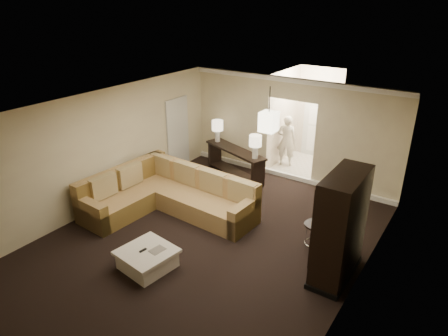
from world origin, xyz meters
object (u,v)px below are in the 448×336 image
Objects in this scene: sectional_sofa at (168,196)px; armoire at (340,229)px; person at (287,138)px; drink_table at (315,231)px; console_table at (235,160)px; coffee_table at (147,259)px.

armoire is (4.10, -0.06, 0.57)m from sectional_sofa.
sectional_sofa is 4.28m from person.
drink_table is (-0.65, 0.57, -0.57)m from armoire.
console_table is at bearing 145.85° from armoire.
sectional_sofa reaches higher than drink_table.
drink_table is 4.35m from person.
coffee_table is 0.62× the size of person.
sectional_sofa is 4.14m from armoire.
person is (-0.05, 5.97, 0.66)m from coffee_table.
console_table is 3.90× the size of drink_table.
drink_table is at bearing 138.32° from armoire.
drink_table is at bearing -13.82° from console_table.
armoire is (2.99, 1.79, 0.77)m from coffee_table.
person is at bearing 126.07° from armoire.
person is (1.06, 4.12, 0.45)m from sectional_sofa.
drink_table is at bearing 45.28° from coffee_table.
armoire is at bearing -41.68° from drink_table.
console_table is 3.79m from drink_table.
coffee_table is (1.11, -1.85, -0.20)m from sectional_sofa.
person is (-3.04, 4.17, -0.12)m from armoire.
sectional_sofa is 2.57m from console_table.
sectional_sofa reaches higher than console_table.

